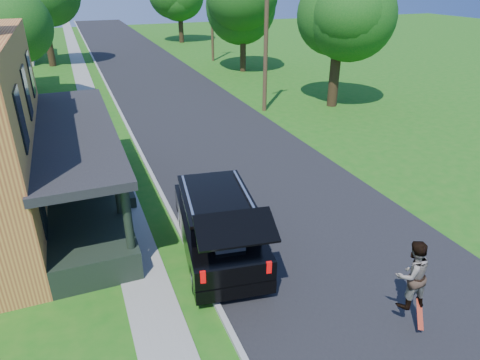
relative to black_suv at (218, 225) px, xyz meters
name	(u,v)px	position (x,y,z in m)	size (l,w,h in m)	color
ground	(333,255)	(3.20, -1.50, -0.98)	(140.00, 140.00, 0.00)	#1A6414
street	(175,98)	(3.20, 18.50, -0.98)	(8.00, 120.00, 0.02)	black
curb	(116,104)	(-0.85, 18.50, -0.98)	(0.15, 120.00, 0.12)	#9D9D98
sidewalk	(91,106)	(-2.40, 18.50, -0.98)	(1.30, 120.00, 0.03)	gray
front_walk	(6,221)	(-6.30, 4.50, -0.98)	(6.50, 1.20, 0.03)	gray
black_suv	(218,225)	(0.00, 0.00, 0.00)	(2.82, 5.71, 2.55)	black
skateboarder	(412,275)	(3.23, -4.50, 0.48)	(0.92, 0.74, 1.78)	black
skateboard	(420,315)	(3.41, -4.82, -0.53)	(0.43, 0.50, 0.61)	red
tree_left_mid	(10,17)	(-6.14, 19.95, 4.50)	(6.36, 6.19, 8.41)	black
tree_right_near	(339,16)	(12.23, 12.79, 4.56)	(6.01, 5.60, 8.27)	black
utility_pole_near	(266,42)	(7.70, 13.37, 3.20)	(1.54, 0.64, 8.07)	#412C1E
utility_pole_far	(212,15)	(10.20, 31.02, 3.32)	(1.58, 0.28, 8.31)	#412C1E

